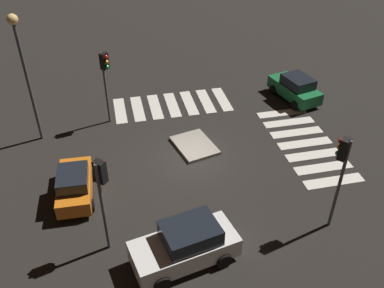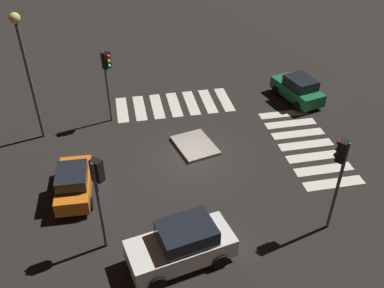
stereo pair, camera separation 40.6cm
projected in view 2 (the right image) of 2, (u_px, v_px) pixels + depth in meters
The scene contains 11 objects.
ground_plane at pixel (192, 159), 23.08m from camera, with size 80.00×80.00×0.00m, color black.
traffic_island at pixel (195, 146), 23.95m from camera, with size 3.05×2.56×0.18m.
car_orange at pixel (74, 183), 20.26m from camera, with size 3.73×1.84×1.60m.
car_green at pixel (298, 89), 27.91m from camera, with size 4.17×2.55×1.71m.
car_white at pixel (182, 245), 16.91m from camera, with size 2.71×4.60×1.90m.
traffic_light_north at pixel (107, 70), 24.24m from camera, with size 0.53×0.54×4.58m.
traffic_light_west at pixel (98, 183), 16.20m from camera, with size 0.53×0.54×4.52m.
traffic_light_south at pixel (340, 164), 17.00m from camera, with size 0.53×0.54×4.66m.
street_lamp at pixel (24, 57), 21.94m from camera, with size 0.56×0.56×7.38m.
crosswalk_near at pixel (306, 145), 24.15m from camera, with size 7.60×3.20×0.02m.
crosswalk_side at pixel (174, 105), 27.89m from camera, with size 3.20×7.60×0.02m.
Camera 2 is at (-17.96, 3.60, 14.07)m, focal length 39.24 mm.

